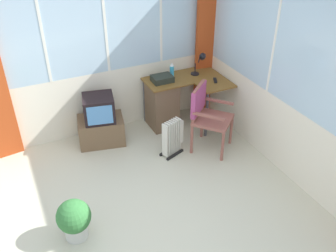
{
  "coord_description": "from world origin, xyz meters",
  "views": [
    {
      "loc": [
        -0.96,
        -2.58,
        3.16
      ],
      "look_at": [
        0.6,
        0.67,
        0.85
      ],
      "focal_mm": 39.9,
      "sensor_mm": 36.0,
      "label": 1
    }
  ],
  "objects": [
    {
      "name": "ground",
      "position": [
        0.0,
        0.0,
        -0.03
      ],
      "size": [
        5.1,
        5.43,
        0.06
      ],
      "primitive_type": "cube",
      "color": "beige"
    },
    {
      "name": "north_window_panel",
      "position": [
        -0.0,
        2.25,
        1.29
      ],
      "size": [
        4.1,
        0.07,
        2.59
      ],
      "color": "white",
      "rests_on": "ground"
    },
    {
      "name": "east_window_panel",
      "position": [
        2.08,
        -0.0,
        1.29
      ],
      "size": [
        0.07,
        4.43,
        2.59
      ],
      "color": "white",
      "rests_on": "ground"
    },
    {
      "name": "curtain_corner",
      "position": [
        1.95,
        2.12,
        1.24
      ],
      "size": [
        0.34,
        0.1,
        2.49
      ],
      "primitive_type": "cube",
      "rotation": [
        0.0,
        0.0,
        -0.1
      ],
      "color": "#B5421A",
      "rests_on": "ground"
    },
    {
      "name": "desk",
      "position": [
        1.16,
        1.93,
        0.4
      ],
      "size": [
        1.16,
        0.86,
        0.75
      ],
      "color": "brown",
      "rests_on": "ground"
    },
    {
      "name": "desk_lamp",
      "position": [
        1.75,
        1.9,
        0.97
      ],
      "size": [
        0.23,
        0.19,
        0.35
      ],
      "color": "black",
      "rests_on": "desk"
    },
    {
      "name": "tv_remote",
      "position": [
        1.82,
        1.61,
        0.76
      ],
      "size": [
        0.1,
        0.15,
        0.02
      ],
      "primitive_type": "cube",
      "rotation": [
        0.0,
        0.0,
        -0.44
      ],
      "color": "black",
      "rests_on": "desk"
    },
    {
      "name": "spray_bottle",
      "position": [
        1.33,
        2.05,
        0.85
      ],
      "size": [
        0.06,
        0.06,
        0.22
      ],
      "color": "#3AADD8",
      "rests_on": "desk"
    },
    {
      "name": "paper_tray",
      "position": [
        1.11,
        1.94,
        0.79
      ],
      "size": [
        0.3,
        0.23,
        0.09
      ],
      "primitive_type": "cube",
      "rotation": [
        0.0,
        0.0,
        -0.02
      ],
      "color": "#252C23",
      "rests_on": "desk"
    },
    {
      "name": "wooden_armchair",
      "position": [
        1.39,
        1.16,
        0.61
      ],
      "size": [
        0.68,
        0.68,
        0.95
      ],
      "color": "#965549",
      "rests_on": "ground"
    },
    {
      "name": "tv_on_stand",
      "position": [
        0.12,
        1.9,
        0.33
      ],
      "size": [
        0.72,
        0.57,
        0.74
      ],
      "color": "brown",
      "rests_on": "ground"
    },
    {
      "name": "space_heater",
      "position": [
        0.93,
        1.2,
        0.27
      ],
      "size": [
        0.37,
        0.26,
        0.53
      ],
      "color": "silver",
      "rests_on": "ground"
    },
    {
      "name": "potted_plant",
      "position": [
        -0.66,
        0.31,
        0.26
      ],
      "size": [
        0.36,
        0.36,
        0.48
      ],
      "color": "silver",
      "rests_on": "ground"
    }
  ]
}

